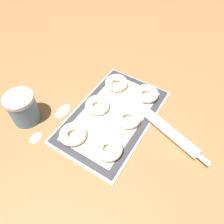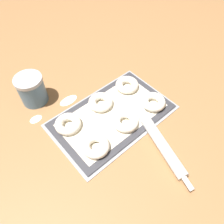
{
  "view_description": "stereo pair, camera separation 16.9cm",
  "coord_description": "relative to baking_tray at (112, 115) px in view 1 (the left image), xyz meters",
  "views": [
    {
      "loc": [
        -0.5,
        -0.3,
        0.77
      ],
      "look_at": [
        -0.01,
        0.0,
        0.03
      ],
      "focal_mm": 35.0,
      "sensor_mm": 36.0,
      "label": 1
    },
    {
      "loc": [
        -0.39,
        -0.43,
        0.77
      ],
      "look_at": [
        -0.01,
        0.0,
        0.03
      ],
      "focal_mm": 35.0,
      "sensor_mm": 36.0,
      "label": 2
    }
  ],
  "objects": [
    {
      "name": "rolling_pin",
      "position": [
        0.05,
        -0.22,
        0.02
      ],
      "size": [
        0.15,
        0.43,
        0.04
      ],
      "color": "silver",
      "rests_on": "ground_plane"
    },
    {
      "name": "bagel_front_center",
      "position": [
        0.01,
        -0.07,
        0.02
      ],
      "size": [
        0.11,
        0.11,
        0.03
      ],
      "color": "silver",
      "rests_on": "baking_mat"
    },
    {
      "name": "flour_patch_near",
      "position": [
        -0.26,
        0.21,
        -0.0
      ],
      "size": [
        0.06,
        0.04,
        0.0
      ],
      "color": "white",
      "rests_on": "ground_plane"
    },
    {
      "name": "bagel_back_left",
      "position": [
        -0.18,
        0.07,
        0.02
      ],
      "size": [
        0.11,
        0.11,
        0.03
      ],
      "color": "silver",
      "rests_on": "baking_mat"
    },
    {
      "name": "bagel_front_right",
      "position": [
        0.18,
        -0.08,
        0.02
      ],
      "size": [
        0.11,
        0.11,
        0.03
      ],
      "color": "silver",
      "rests_on": "baking_mat"
    },
    {
      "name": "bagel_back_center",
      "position": [
        -0.0,
        0.08,
        0.02
      ],
      "size": [
        0.11,
        0.11,
        0.03
      ],
      "color": "silver",
      "rests_on": "baking_mat"
    },
    {
      "name": "flour_canister",
      "position": [
        -0.21,
        0.31,
        0.06
      ],
      "size": [
        0.12,
        0.12,
        0.14
      ],
      "color": "slate",
      "rests_on": "ground_plane"
    },
    {
      "name": "flour_patch_far",
      "position": [
        -0.09,
        0.2,
        -0.0
      ],
      "size": [
        0.09,
        0.05,
        0.0
      ],
      "color": "white",
      "rests_on": "ground_plane"
    },
    {
      "name": "bagel_back_right",
      "position": [
        0.16,
        0.08,
        0.02
      ],
      "size": [
        0.11,
        0.11,
        0.03
      ],
      "color": "silver",
      "rests_on": "baking_mat"
    },
    {
      "name": "bagel_front_left",
      "position": [
        -0.16,
        -0.08,
        0.02
      ],
      "size": [
        0.11,
        0.11,
        0.03
      ],
      "color": "silver",
      "rests_on": "baking_mat"
    },
    {
      "name": "baking_tray",
      "position": [
        0.0,
        0.0,
        0.0
      ],
      "size": [
        0.53,
        0.33,
        0.01
      ],
      "color": "#93969B",
      "rests_on": "ground_plane"
    },
    {
      "name": "baking_mat",
      "position": [
        0.0,
        0.0,
        0.01
      ],
      "size": [
        0.5,
        0.3,
        0.0
      ],
      "color": "#333338",
      "rests_on": "baking_tray"
    },
    {
      "name": "ground_plane",
      "position": [
        0.01,
        -0.0,
        -0.0
      ],
      "size": [
        2.8,
        2.8,
        0.0
      ],
      "primitive_type": "plane",
      "color": "olive"
    }
  ]
}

